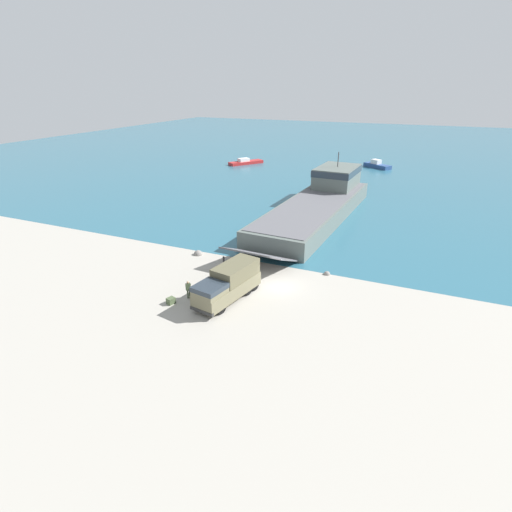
{
  "coord_description": "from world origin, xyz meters",
  "views": [
    {
      "loc": [
        12.04,
        -33.25,
        18.43
      ],
      "look_at": [
        -2.87,
        1.24,
        2.16
      ],
      "focal_mm": 28.0,
      "sensor_mm": 36.0,
      "label": 1
    }
  ],
  "objects": [
    {
      "name": "soldier_on_ramp",
      "position": [
        -6.69,
        -5.74,
        1.02
      ],
      "size": [
        0.46,
        0.5,
        1.75
      ],
      "rotation": [
        0.0,
        0.0,
        5.64
      ],
      "color": "#3D4C33",
      "rests_on": "ground_plane"
    },
    {
      "name": "shoreline_rock_a",
      "position": [
        -11.25,
        3.53,
        0.0
      ],
      "size": [
        1.05,
        1.05,
        1.05
      ],
      "primitive_type": "sphere",
      "color": "gray",
      "rests_on": "ground_plane"
    },
    {
      "name": "landing_craft",
      "position": [
        -2.35,
        24.79,
        2.04
      ],
      "size": [
        10.22,
        37.38,
        8.2
      ],
      "rotation": [
        0.0,
        0.0,
        -0.05
      ],
      "color": "#56605B",
      "rests_on": "ground_plane"
    },
    {
      "name": "moored_boat_b",
      "position": [
        0.56,
        66.0,
        0.62
      ],
      "size": [
        6.88,
        5.67,
        1.86
      ],
      "rotation": [
        0.0,
        0.0,
        4.12
      ],
      "color": "navy",
      "rests_on": "ground_plane"
    },
    {
      "name": "mooring_bollard",
      "position": [
        -7.33,
        2.47,
        0.47
      ],
      "size": [
        0.25,
        0.25,
        0.87
      ],
      "color": "#333338",
      "rests_on": "ground_plane"
    },
    {
      "name": "shoreline_rock_b",
      "position": [
        3.92,
        4.32,
        0.0
      ],
      "size": [
        0.68,
        0.68,
        0.68
      ],
      "primitive_type": "sphere",
      "color": "gray",
      "rests_on": "ground_plane"
    },
    {
      "name": "cargo_crate",
      "position": [
        -7.64,
        -7.26,
        0.29
      ],
      "size": [
        0.75,
        0.83,
        0.57
      ],
      "primitive_type": "cube",
      "rotation": [
        0.0,
        0.0,
        -0.29
      ],
      "color": "#475638",
      "rests_on": "ground_plane"
    },
    {
      "name": "water_surface",
      "position": [
        0.0,
        94.44,
        0.0
      ],
      "size": [
        240.0,
        180.0,
        0.01
      ],
      "primitive_type": "cube",
      "color": "#285B70",
      "rests_on": "ground_plane"
    },
    {
      "name": "moored_boat_a",
      "position": [
        -30.18,
        57.83,
        0.49
      ],
      "size": [
        6.96,
        8.67,
        1.48
      ],
      "rotation": [
        0.0,
        0.0,
        5.69
      ],
      "color": "#B22323",
      "rests_on": "ground_plane"
    },
    {
      "name": "military_truck",
      "position": [
        -3.24,
        -4.4,
        1.61
      ],
      "size": [
        3.77,
        7.84,
        3.12
      ],
      "rotation": [
        0.0,
        0.0,
        -1.75
      ],
      "color": "#6B664C",
      "rests_on": "ground_plane"
    },
    {
      "name": "ground_plane",
      "position": [
        0.0,
        0.0,
        0.0
      ],
      "size": [
        240.0,
        240.0,
        0.0
      ],
      "primitive_type": "plane",
      "color": "#9E998E"
    }
  ]
}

